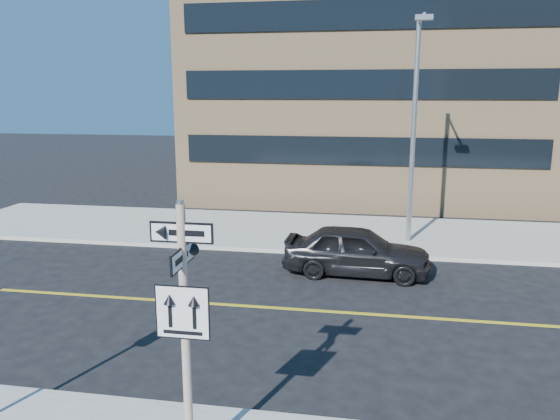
# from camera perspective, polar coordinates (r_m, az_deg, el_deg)

# --- Properties ---
(ground) EXTENTS (120.00, 120.00, 0.00)m
(ground) POSITION_cam_1_polar(r_m,az_deg,el_deg) (11.35, -5.03, -17.74)
(ground) COLOR black
(ground) RESTS_ON ground
(sign_pole) EXTENTS (0.92, 0.92, 4.06)m
(sign_pole) POSITION_cam_1_polar(r_m,az_deg,el_deg) (8.11, -9.94, -11.38)
(sign_pole) COLOR white
(sign_pole) RESTS_ON near_sidewalk
(parked_car_a) EXTENTS (2.05, 4.66, 1.56)m
(parked_car_a) POSITION_cam_1_polar(r_m,az_deg,el_deg) (17.38, 8.02, -4.20)
(parked_car_a) COLOR black
(parked_car_a) RESTS_ON ground
(streetlight_a) EXTENTS (0.55, 2.25, 8.00)m
(streetlight_a) POSITION_cam_1_polar(r_m,az_deg,el_deg) (20.32, 13.89, 9.32)
(streetlight_a) COLOR gray
(streetlight_a) RESTS_ON far_sidewalk
(building_brick) EXTENTS (18.00, 18.00, 18.00)m
(building_brick) POSITION_cam_1_polar(r_m,az_deg,el_deg) (34.66, 9.15, 17.60)
(building_brick) COLOR tan
(building_brick) RESTS_ON ground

